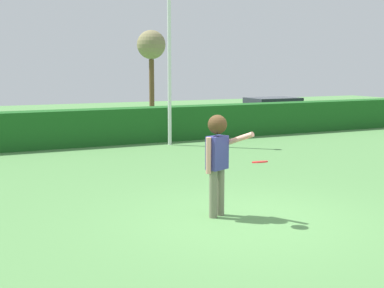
% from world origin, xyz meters
% --- Properties ---
extents(ground_plane, '(60.00, 60.00, 0.00)m').
position_xyz_m(ground_plane, '(0.00, 0.00, 0.00)').
color(ground_plane, '#548A49').
extents(person, '(0.75, 0.64, 1.79)m').
position_xyz_m(person, '(-0.32, 0.37, 1.14)').
color(person, '#71705A').
rests_on(person, ground).
extents(frisbee, '(0.26, 0.26, 0.06)m').
position_xyz_m(frisbee, '(0.09, -0.33, 1.05)').
color(frisbee, red).
extents(lamppost, '(0.24, 0.24, 5.75)m').
position_xyz_m(lamppost, '(2.33, 8.61, 3.19)').
color(lamppost, silver).
rests_on(lamppost, ground).
extents(hedge_row, '(29.74, 0.90, 1.20)m').
position_xyz_m(hedge_row, '(0.00, 9.69, 0.60)').
color(hedge_row, '#1B571D').
rests_on(hedge_row, ground).
extents(parked_car_black, '(4.21, 1.83, 1.25)m').
position_xyz_m(parked_car_black, '(8.81, 12.04, 0.69)').
color(parked_car_black, black).
rests_on(parked_car_black, ground).
extents(maple_tree, '(1.53, 1.53, 4.54)m').
position_xyz_m(maple_tree, '(5.78, 19.04, 3.65)').
color(maple_tree, brown).
rests_on(maple_tree, ground).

